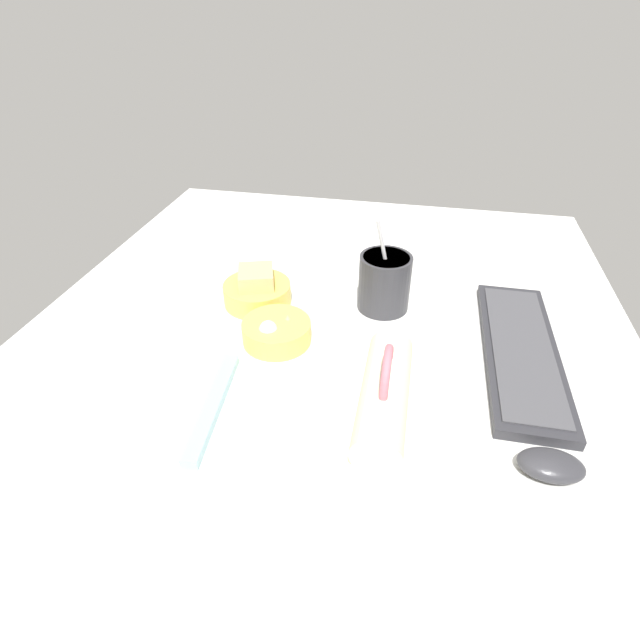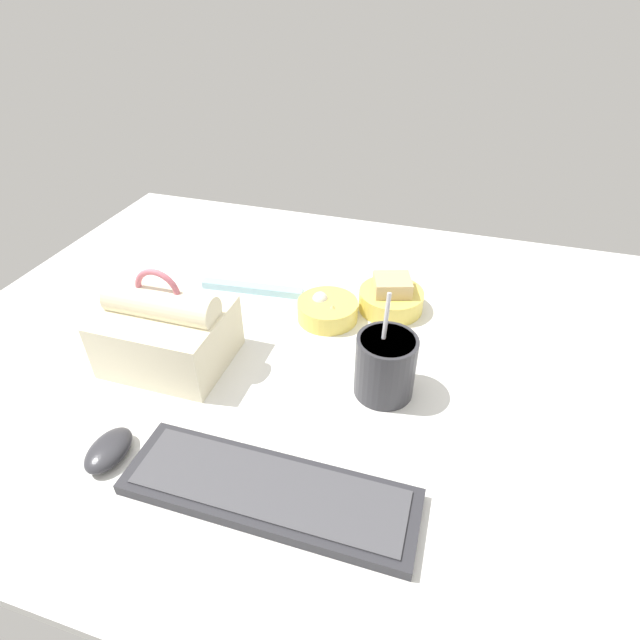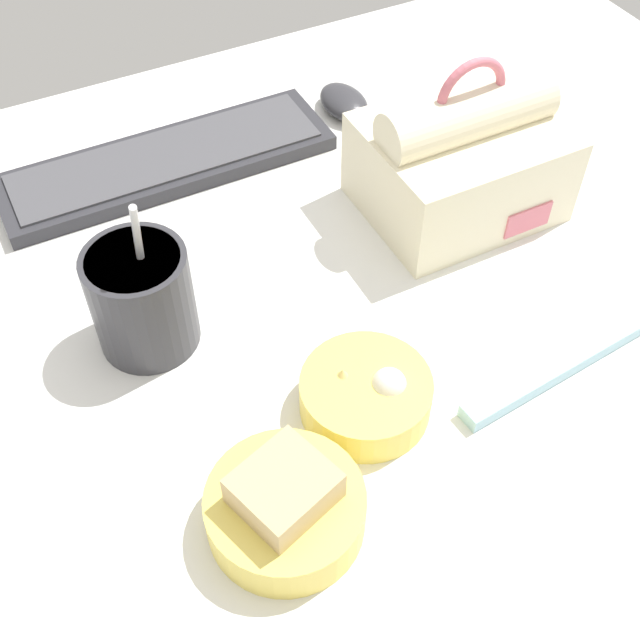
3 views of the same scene
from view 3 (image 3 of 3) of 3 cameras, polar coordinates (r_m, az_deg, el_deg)
desk_surface at (r=79.88cm, az=0.95°, el=-2.14°), size 140.00×110.00×2.00cm
keyboard at (r=99.85cm, az=-10.83°, el=11.00°), size 39.99×11.83×2.10cm
lunch_bag at (r=91.02cm, az=9.97°, el=11.18°), size 20.62×17.13×18.71cm
soup_cup at (r=77.21cm, az=-12.56°, el=1.55°), size 9.81×9.81×18.26cm
bento_bowl_sandwich at (r=66.22cm, az=-2.48°, el=-13.12°), size 13.09×13.09×7.28cm
bento_bowl_snacks at (r=72.88cm, az=3.24°, el=-5.27°), size 12.04×12.04×5.22cm
computer_mouse at (r=107.49cm, az=1.71°, el=15.23°), size 5.45×8.48×2.89cm
chopstick_case at (r=79.56cm, az=16.54°, el=-3.21°), size 22.45×4.45×1.60cm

